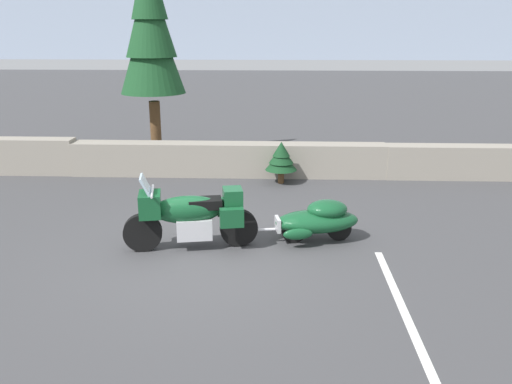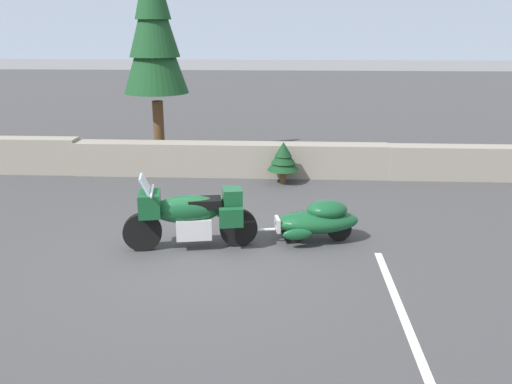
% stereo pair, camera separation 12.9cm
% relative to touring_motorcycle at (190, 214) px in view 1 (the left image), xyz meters
% --- Properties ---
extents(ground_plane, '(80.00, 80.00, 0.00)m').
position_rel_touring_motorcycle_xyz_m(ground_plane, '(0.22, -0.38, -0.62)').
color(ground_plane, '#424244').
extents(stone_guard_wall, '(24.00, 0.62, 0.93)m').
position_rel_touring_motorcycle_xyz_m(stone_guard_wall, '(0.20, 4.83, -0.18)').
color(stone_guard_wall, gray).
rests_on(stone_guard_wall, ground).
extents(distant_ridgeline, '(240.00, 80.00, 16.00)m').
position_rel_touring_motorcycle_xyz_m(distant_ridgeline, '(0.22, 94.82, 7.38)').
color(distant_ridgeline, '#99A8BF').
rests_on(distant_ridgeline, ground).
extents(touring_motorcycle, '(2.30, 0.99, 1.33)m').
position_rel_touring_motorcycle_xyz_m(touring_motorcycle, '(0.00, 0.00, 0.00)').
color(touring_motorcycle, black).
rests_on(touring_motorcycle, ground).
extents(car_shaped_trailer, '(2.23, 0.98, 0.76)m').
position_rel_touring_motorcycle_xyz_m(car_shaped_trailer, '(2.20, 0.41, -0.21)').
color(car_shaped_trailer, black).
rests_on(car_shaped_trailer, ground).
extents(pine_tree_tall, '(1.77, 1.77, 5.88)m').
position_rel_touring_motorcycle_xyz_m(pine_tree_tall, '(-1.97, 6.41, 3.06)').
color(pine_tree_tall, brown).
rests_on(pine_tree_tall, ground).
extents(pine_sapling_near, '(0.77, 0.77, 1.03)m').
position_rel_touring_motorcycle_xyz_m(pine_sapling_near, '(1.57, 4.18, 0.02)').
color(pine_sapling_near, brown).
rests_on(pine_sapling_near, ground).
extents(parking_stripe_marker, '(0.12, 3.60, 0.01)m').
position_rel_touring_motorcycle_xyz_m(parking_stripe_marker, '(3.22, -1.88, -0.62)').
color(parking_stripe_marker, silver).
rests_on(parking_stripe_marker, ground).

